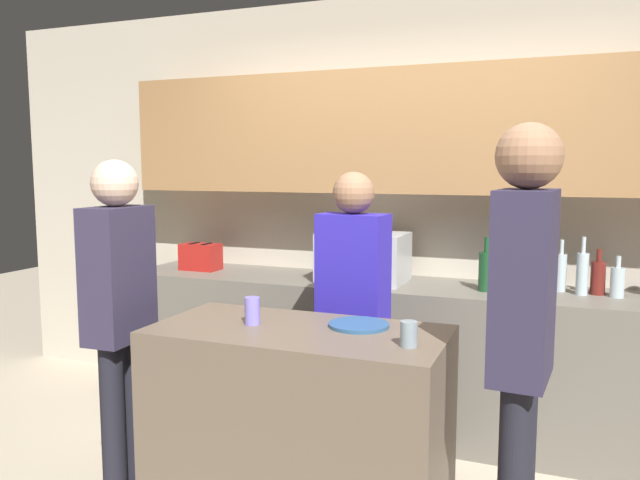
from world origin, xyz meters
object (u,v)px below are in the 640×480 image
(person_right, at_px, (119,303))
(bottle_7, at_px, (617,282))
(bottle_6, at_px, (598,277))
(plate_on_island, at_px, (359,325))
(bottle_2, at_px, (523,271))
(bottle_0, at_px, (486,270))
(person_center, at_px, (353,301))
(bottle_3, at_px, (544,272))
(bottle_5, at_px, (582,273))
(toaster, at_px, (201,257))
(cup_1, at_px, (409,334))
(bottle_1, at_px, (509,272))
(microwave, at_px, (363,257))
(person_left, at_px, (523,322))
(cup_0, at_px, (252,311))
(bottle_4, at_px, (561,272))

(person_right, bearing_deg, bottle_7, 119.56)
(bottle_6, bearing_deg, plate_on_island, -128.44)
(bottle_2, xyz_separation_m, bottle_6, (0.40, 0.05, -0.02))
(bottle_0, height_order, bottle_7, bottle_0)
(person_center, bearing_deg, bottle_3, -132.05)
(bottle_5, relative_size, plate_on_island, 1.25)
(toaster, relative_size, person_right, 0.16)
(bottle_0, xyz_separation_m, bottle_3, (0.31, 0.14, -0.01))
(bottle_7, bearing_deg, cup_1, -119.90)
(bottle_0, bearing_deg, cup_1, -95.61)
(bottle_0, distance_m, plate_on_island, 1.19)
(toaster, bearing_deg, bottle_1, 0.97)
(microwave, bearing_deg, bottle_2, 2.14)
(bottle_7, bearing_deg, bottle_6, 155.70)
(person_center, bearing_deg, bottle_5, -139.91)
(bottle_2, bearing_deg, person_left, -86.53)
(bottle_5, bearing_deg, microwave, -178.10)
(bottle_2, bearing_deg, microwave, -177.86)
(microwave, height_order, toaster, microwave)
(microwave, xyz_separation_m, bottle_1, (0.86, 0.04, -0.05))
(bottle_5, height_order, person_left, person_left)
(plate_on_island, bearing_deg, bottle_0, 70.33)
(cup_0, bearing_deg, bottle_2, 51.97)
(bottle_5, relative_size, bottle_7, 1.43)
(microwave, distance_m, bottle_5, 1.25)
(microwave, distance_m, bottle_6, 1.34)
(bottle_2, relative_size, bottle_5, 0.92)
(toaster, distance_m, plate_on_island, 1.91)
(cup_0, height_order, person_center, person_center)
(plate_on_island, bearing_deg, bottle_3, 60.71)
(bottle_6, height_order, person_left, person_left)
(bottle_3, bearing_deg, cup_0, -129.56)
(person_left, distance_m, person_center, 1.07)
(microwave, distance_m, bottle_0, 0.75)
(bottle_3, bearing_deg, bottle_5, -17.28)
(toaster, xyz_separation_m, person_center, (1.34, -0.71, -0.06))
(bottle_7, distance_m, plate_on_island, 1.62)
(bottle_6, xyz_separation_m, person_center, (-1.16, -0.80, -0.07))
(bottle_2, distance_m, cup_0, 1.68)
(bottle_6, height_order, plate_on_island, bottle_6)
(cup_0, distance_m, person_center, 0.64)
(person_left, distance_m, person_right, 1.81)
(microwave, xyz_separation_m, bottle_5, (1.25, 0.04, -0.03))
(bottle_6, distance_m, person_right, 2.54)
(bottle_4, height_order, bottle_6, bottle_4)
(bottle_3, height_order, cup_1, bottle_3)
(person_center, bearing_deg, bottle_6, -140.28)
(toaster, xyz_separation_m, bottle_0, (1.91, -0.04, 0.03))
(bottle_3, xyz_separation_m, plate_on_island, (-0.71, -1.26, -0.07))
(bottle_0, xyz_separation_m, plate_on_island, (-0.40, -1.12, -0.09))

